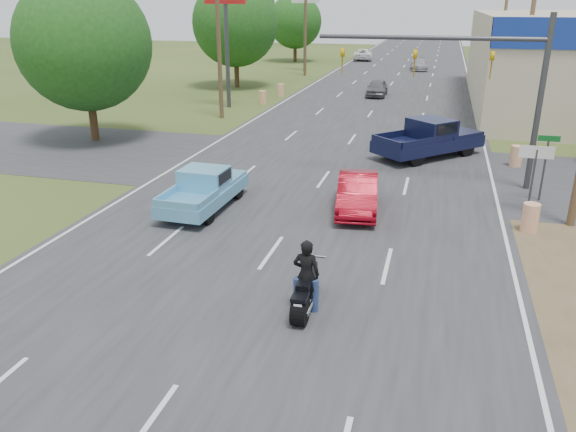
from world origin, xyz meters
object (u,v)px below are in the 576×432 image
(motorcycle, at_px, (305,293))
(distant_car_grey, at_px, (377,88))
(navy_pickup, at_px, (431,138))
(rider, at_px, (306,278))
(blue_pickup, at_px, (205,188))
(distant_car_silver, at_px, (419,64))
(red_convertible, at_px, (358,193))
(distant_car_white, at_px, (363,55))

(motorcycle, xyz_separation_m, distant_car_grey, (-2.36, 35.26, 0.13))
(navy_pickup, relative_size, distant_car_grey, 1.48)
(rider, relative_size, navy_pickup, 0.32)
(motorcycle, height_order, distant_car_grey, distant_car_grey)
(rider, xyz_separation_m, navy_pickup, (2.53, 16.42, 0.05))
(navy_pickup, distance_m, distant_car_grey, 19.40)
(blue_pickup, height_order, distant_car_silver, blue_pickup)
(rider, distance_m, blue_pickup, 8.42)
(blue_pickup, bearing_deg, motorcycle, -48.39)
(red_convertible, relative_size, distant_car_grey, 1.07)
(motorcycle, xyz_separation_m, distant_car_silver, (0.05, 55.53, 0.12))
(red_convertible, height_order, rider, rider)
(blue_pickup, bearing_deg, distant_car_white, 93.85)
(distant_car_white, bearing_deg, navy_pickup, 95.20)
(rider, xyz_separation_m, blue_pickup, (-5.45, 6.42, -0.13))
(motorcycle, bearing_deg, distant_car_grey, 92.63)
(red_convertible, relative_size, rider, 2.25)
(red_convertible, height_order, distant_car_grey, red_convertible)
(red_convertible, xyz_separation_m, motorcycle, (-0.16, -7.69, -0.15))
(navy_pickup, relative_size, distant_car_silver, 1.29)
(rider, bearing_deg, distant_car_grey, -87.37)
(distant_car_grey, xyz_separation_m, distant_car_white, (-5.40, 30.04, 0.06))
(distant_car_white, bearing_deg, distant_car_grey, 93.49)
(red_convertible, bearing_deg, rider, -98.05)
(blue_pickup, relative_size, distant_car_white, 0.91)
(navy_pickup, bearing_deg, blue_pickup, -85.83)
(motorcycle, xyz_separation_m, blue_pickup, (-5.45, 6.49, 0.26))
(distant_car_grey, xyz_separation_m, distant_car_silver, (2.41, 20.26, -0.01))
(red_convertible, height_order, distant_car_white, distant_car_white)
(navy_pickup, bearing_deg, distant_car_silver, 136.37)
(rider, bearing_deg, red_convertible, -92.39)
(rider, distance_m, distant_car_silver, 55.46)
(blue_pickup, distance_m, navy_pickup, 12.79)
(motorcycle, height_order, navy_pickup, navy_pickup)
(navy_pickup, distance_m, distant_car_white, 49.89)
(blue_pickup, xyz_separation_m, distant_car_grey, (3.09, 28.77, -0.13))
(rider, height_order, distant_car_silver, rider)
(blue_pickup, xyz_separation_m, distant_car_white, (-2.31, 58.81, -0.06))
(motorcycle, distance_m, distant_car_white, 65.76)
(motorcycle, height_order, distant_car_white, distant_car_white)
(motorcycle, xyz_separation_m, navy_pickup, (2.53, 16.49, 0.44))
(motorcycle, height_order, distant_car_silver, distant_car_silver)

